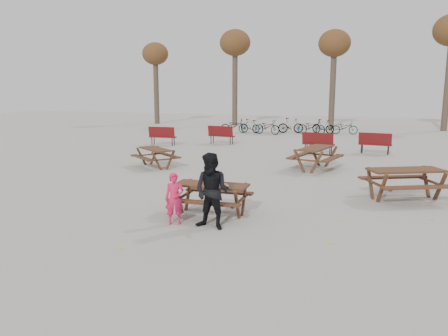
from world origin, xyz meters
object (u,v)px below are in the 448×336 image
(food_tray, at_px, (224,186))
(soda_bottle, at_px, (200,182))
(picnic_table_north, at_px, (156,158))
(adult, at_px, (212,191))
(picnic_table_east, at_px, (405,184))
(child, at_px, (175,199))
(main_picnic_table, at_px, (212,191))
(picnic_table_far, at_px, (316,158))

(food_tray, distance_m, soda_bottle, 0.63)
(food_tray, xyz_separation_m, picnic_table_north, (-4.72, 5.71, -0.42))
(adult, height_order, picnic_table_north, adult)
(soda_bottle, xyz_separation_m, picnic_table_east, (4.90, 3.26, -0.41))
(food_tray, bearing_deg, child, -139.15)
(soda_bottle, relative_size, child, 0.14)
(picnic_table_north, bearing_deg, food_tray, -12.30)
(adult, bearing_deg, main_picnic_table, 117.66)
(food_tray, relative_size, child, 0.15)
(main_picnic_table, xyz_separation_m, soda_bottle, (-0.23, -0.21, 0.26))
(food_tray, height_order, picnic_table_north, food_tray)
(child, height_order, adult, adult)
(picnic_table_east, height_order, picnic_table_north, picnic_table_east)
(child, bearing_deg, picnic_table_north, 96.28)
(soda_bottle, height_order, picnic_table_far, soda_bottle)
(food_tray, xyz_separation_m, picnic_table_east, (4.28, 3.22, -0.35))
(picnic_table_east, relative_size, picnic_table_north, 1.18)
(picnic_table_east, bearing_deg, picnic_table_far, 100.87)
(adult, relative_size, picnic_table_north, 0.99)
(child, xyz_separation_m, adult, (0.94, -0.06, 0.26))
(food_tray, height_order, adult, adult)
(soda_bottle, distance_m, child, 0.88)
(picnic_table_east, xyz_separation_m, picnic_table_north, (-9.01, 2.49, -0.07))
(adult, bearing_deg, food_tray, 97.05)
(soda_bottle, distance_m, picnic_table_east, 5.90)
(child, relative_size, picnic_table_far, 0.60)
(main_picnic_table, xyz_separation_m, adult, (0.39, -1.05, 0.27))
(picnic_table_east, bearing_deg, food_tray, -168.47)
(child, bearing_deg, soda_bottle, 43.92)
(main_picnic_table, relative_size, food_tray, 10.00)
(picnic_table_east, bearing_deg, adult, -161.77)
(food_tray, bearing_deg, adult, -90.41)
(soda_bottle, bearing_deg, picnic_table_east, 33.59)
(main_picnic_table, xyz_separation_m, picnic_table_north, (-4.33, 5.53, -0.21))
(food_tray, relative_size, picnic_table_north, 0.10)
(main_picnic_table, relative_size, child, 1.50)
(picnic_table_far, bearing_deg, main_picnic_table, 179.45)
(main_picnic_table, distance_m, soda_bottle, 0.41)
(adult, bearing_deg, child, -176.01)
(soda_bottle, distance_m, adult, 1.04)
(main_picnic_table, bearing_deg, child, -118.94)
(main_picnic_table, relative_size, picnic_table_east, 0.88)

